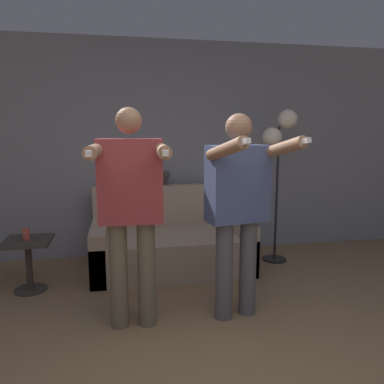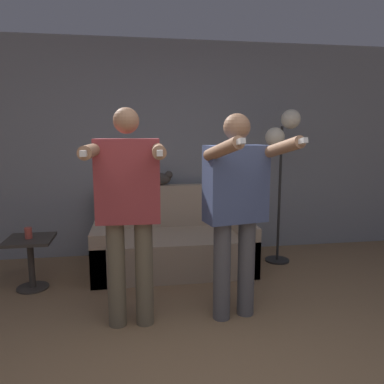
{
  "view_description": "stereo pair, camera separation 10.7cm",
  "coord_description": "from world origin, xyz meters",
  "px_view_note": "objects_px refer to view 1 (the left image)",
  "views": [
    {
      "loc": [
        -0.51,
        -1.65,
        1.52
      ],
      "look_at": [
        0.14,
        1.74,
        0.96
      ],
      "focal_mm": 35.0,
      "sensor_mm": 36.0,
      "label": 1
    },
    {
      "loc": [
        -0.41,
        -1.67,
        1.52
      ],
      "look_at": [
        0.14,
        1.74,
        0.96
      ],
      "focal_mm": 35.0,
      "sensor_mm": 36.0,
      "label": 2
    }
  ],
  "objects_px": {
    "person_left": "(131,203)",
    "side_table": "(28,254)",
    "cat": "(156,179)",
    "couch": "(171,244)",
    "cup": "(26,234)",
    "floor_lamp": "(279,141)",
    "person_right": "(238,201)"
  },
  "relations": [
    {
      "from": "person_right",
      "to": "side_table",
      "type": "relative_size",
      "value": 3.27
    },
    {
      "from": "person_right",
      "to": "cup",
      "type": "relative_size",
      "value": 15.31
    },
    {
      "from": "person_left",
      "to": "person_right",
      "type": "height_order",
      "value": "person_left"
    },
    {
      "from": "couch",
      "to": "cup",
      "type": "xyz_separation_m",
      "value": [
        -1.42,
        -0.37,
        0.29
      ]
    },
    {
      "from": "person_right",
      "to": "side_table",
      "type": "height_order",
      "value": "person_right"
    },
    {
      "from": "floor_lamp",
      "to": "couch",
      "type": "bearing_deg",
      "value": -179.61
    },
    {
      "from": "cat",
      "to": "side_table",
      "type": "distance_m",
      "value": 1.6
    },
    {
      "from": "floor_lamp",
      "to": "cup",
      "type": "relative_size",
      "value": 16.33
    },
    {
      "from": "person_left",
      "to": "side_table",
      "type": "height_order",
      "value": "person_left"
    },
    {
      "from": "person_right",
      "to": "side_table",
      "type": "distance_m",
      "value": 2.09
    },
    {
      "from": "floor_lamp",
      "to": "person_left",
      "type": "bearing_deg",
      "value": -144.23
    },
    {
      "from": "person_right",
      "to": "side_table",
      "type": "xyz_separation_m",
      "value": [
        -1.8,
        0.87,
        -0.61
      ]
    },
    {
      "from": "couch",
      "to": "floor_lamp",
      "type": "xyz_separation_m",
      "value": [
        1.26,
        0.01,
        1.14
      ]
    },
    {
      "from": "person_left",
      "to": "cup",
      "type": "distance_m",
      "value": 1.36
    },
    {
      "from": "person_left",
      "to": "cat",
      "type": "relative_size",
      "value": 4.1
    },
    {
      "from": "person_left",
      "to": "cup",
      "type": "xyz_separation_m",
      "value": [
        -0.96,
        0.86,
        -0.43
      ]
    },
    {
      "from": "couch",
      "to": "cup",
      "type": "bearing_deg",
      "value": -165.53
    },
    {
      "from": "side_table",
      "to": "cup",
      "type": "xyz_separation_m",
      "value": [
        -0.0,
        -0.01,
        0.2
      ]
    },
    {
      "from": "person_left",
      "to": "side_table",
      "type": "bearing_deg",
      "value": 140.33
    },
    {
      "from": "person_right",
      "to": "floor_lamp",
      "type": "height_order",
      "value": "floor_lamp"
    },
    {
      "from": "person_right",
      "to": "cup",
      "type": "bearing_deg",
      "value": 143.45
    },
    {
      "from": "cat",
      "to": "cup",
      "type": "height_order",
      "value": "cat"
    },
    {
      "from": "person_left",
      "to": "cup",
      "type": "bearing_deg",
      "value": 140.65
    },
    {
      "from": "person_left",
      "to": "cat",
      "type": "distance_m",
      "value": 1.61
    },
    {
      "from": "cat",
      "to": "side_table",
      "type": "relative_size",
      "value": 0.81
    },
    {
      "from": "person_left",
      "to": "cat",
      "type": "height_order",
      "value": "person_left"
    },
    {
      "from": "floor_lamp",
      "to": "cup",
      "type": "height_order",
      "value": "floor_lamp"
    },
    {
      "from": "floor_lamp",
      "to": "cup",
      "type": "distance_m",
      "value": 2.84
    },
    {
      "from": "floor_lamp",
      "to": "cat",
      "type": "bearing_deg",
      "value": 166.47
    },
    {
      "from": "side_table",
      "to": "cup",
      "type": "distance_m",
      "value": 0.2
    },
    {
      "from": "cat",
      "to": "cup",
      "type": "distance_m",
      "value": 1.54
    },
    {
      "from": "person_right",
      "to": "floor_lamp",
      "type": "distance_m",
      "value": 1.58
    }
  ]
}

